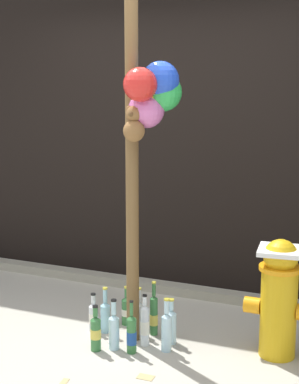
% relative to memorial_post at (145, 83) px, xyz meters
% --- Properties ---
extents(ground_plane, '(14.00, 14.00, 0.00)m').
position_rel_memorial_post_xyz_m(ground_plane, '(-0.34, -0.29, -1.82)').
color(ground_plane, '#ADA899').
extents(building_wall, '(10.00, 0.20, 3.90)m').
position_rel_memorial_post_xyz_m(building_wall, '(-0.34, 1.38, 0.13)').
color(building_wall, black).
rests_on(building_wall, ground_plane).
extents(curb_strip, '(8.00, 0.12, 0.08)m').
position_rel_memorial_post_xyz_m(curb_strip, '(-0.34, 0.99, -1.78)').
color(curb_strip, gray).
rests_on(curb_strip, ground_plane).
extents(memorial_post, '(0.56, 0.42, 3.04)m').
position_rel_memorial_post_xyz_m(memorial_post, '(0.00, 0.00, 0.00)').
color(memorial_post, brown).
rests_on(memorial_post, ground_plane).
extents(fire_hydrant, '(0.46, 0.32, 0.81)m').
position_rel_memorial_post_xyz_m(fire_hydrant, '(0.90, 0.16, -1.40)').
color(fire_hydrant, gold).
rests_on(fire_hydrant, ground_plane).
extents(bottle_0, '(0.06, 0.06, 0.37)m').
position_rel_memorial_post_xyz_m(bottle_0, '(0.01, -0.05, -1.67)').
color(bottle_0, silver).
rests_on(bottle_0, ground_plane).
extents(bottle_1, '(0.07, 0.07, 0.33)m').
position_rel_memorial_post_xyz_m(bottle_1, '(-0.26, -0.25, -1.69)').
color(bottle_1, '#337038').
rests_on(bottle_1, ground_plane).
extents(bottle_2, '(0.07, 0.07, 0.30)m').
position_rel_memorial_post_xyz_m(bottle_2, '(-0.43, 0.02, -1.71)').
color(bottle_2, silver).
rests_on(bottle_2, ground_plane).
extents(bottle_3, '(0.07, 0.07, 0.36)m').
position_rel_memorial_post_xyz_m(bottle_3, '(-0.09, 0.10, -1.68)').
color(bottle_3, silver).
rests_on(bottle_3, ground_plane).
extents(bottle_4, '(0.07, 0.07, 0.38)m').
position_rel_memorial_post_xyz_m(bottle_4, '(-0.02, -0.19, -1.69)').
color(bottle_4, '#337038').
rests_on(bottle_4, ground_plane).
extents(bottle_5, '(0.08, 0.08, 0.33)m').
position_rel_memorial_post_xyz_m(bottle_5, '(0.17, 0.06, -1.69)').
color(bottle_5, '#B2DBEA').
rests_on(bottle_5, ground_plane).
extents(bottle_6, '(0.08, 0.08, 0.30)m').
position_rel_memorial_post_xyz_m(bottle_6, '(-0.26, 0.23, -1.71)').
color(bottle_6, '#337038').
rests_on(bottle_6, ground_plane).
extents(bottle_7, '(0.07, 0.07, 0.38)m').
position_rel_memorial_post_xyz_m(bottle_7, '(0.19, -0.07, -1.67)').
color(bottle_7, '#B2DBEA').
rests_on(bottle_7, ground_plane).
extents(bottle_8, '(0.07, 0.07, 0.34)m').
position_rel_memorial_post_xyz_m(bottle_8, '(-0.34, 0.04, -1.69)').
color(bottle_8, '#93CCE0').
rests_on(bottle_8, ground_plane).
extents(bottle_9, '(0.06, 0.06, 0.41)m').
position_rel_memorial_post_xyz_m(bottle_9, '(0.01, 0.14, -1.67)').
color(bottle_9, '#337038').
rests_on(bottle_9, ground_plane).
extents(bottle_10, '(0.07, 0.07, 0.36)m').
position_rel_memorial_post_xyz_m(bottle_10, '(-0.16, -0.19, -1.68)').
color(bottle_10, '#B2DBEA').
rests_on(bottle_10, ground_plane).
extents(litter_0, '(0.11, 0.07, 0.01)m').
position_rel_memorial_post_xyz_m(litter_0, '(0.20, -0.47, -1.82)').
color(litter_0, tan).
rests_on(litter_0, ground_plane).
extents(litter_1, '(0.06, 0.13, 0.01)m').
position_rel_memorial_post_xyz_m(litter_1, '(-0.23, -0.74, -1.82)').
color(litter_1, tan).
rests_on(litter_1, ground_plane).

